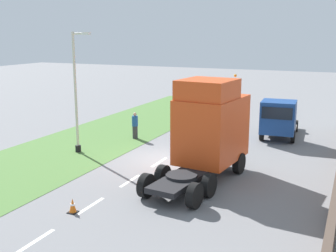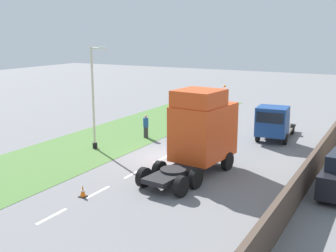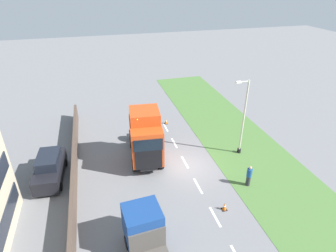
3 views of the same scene
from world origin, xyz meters
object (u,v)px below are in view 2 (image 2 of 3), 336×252
lamp_post (94,103)px  lorry_cab (201,131)px  pedestrian (146,127)px  traffic_cone_trailing (83,191)px  flatbed_truck (273,123)px  traffic_cone_lead (191,133)px

lamp_post → lorry_cab: bearing=-6.2°
lorry_cab → pedestrian: size_ratio=4.01×
lamp_post → pedestrian: size_ratio=3.94×
pedestrian → lamp_post: bearing=-108.5°
lorry_cab → traffic_cone_trailing: size_ratio=12.06×
flatbed_truck → traffic_cone_lead: (-5.79, -1.65, -1.10)m
lamp_post → traffic_cone_trailing: 9.07m
lorry_cab → traffic_cone_lead: 8.29m
pedestrian → traffic_cone_trailing: bearing=-73.1°
pedestrian → traffic_cone_trailing: pedestrian is taller
lorry_cab → pedestrian: lorry_cab is taller
pedestrian → traffic_cone_trailing: (3.43, -11.32, -0.57)m
lorry_cab → lamp_post: bearing=179.6°
lorry_cab → traffic_cone_lead: lorry_cab is taller
flatbed_truck → lorry_cab: bearing=73.9°
lorry_cab → pedestrian: bearing=149.0°
traffic_cone_lead → traffic_cone_trailing: bearing=-87.4°
flatbed_truck → lamp_post: (-10.02, -7.71, 1.78)m
flatbed_truck → pedestrian: size_ratio=3.30×
traffic_cone_lead → traffic_cone_trailing: 13.20m
lorry_cab → traffic_cone_trailing: bearing=-112.8°
flatbed_truck → traffic_cone_lead: bearing=11.6°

